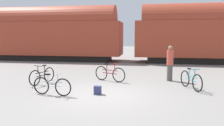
{
  "coord_description": "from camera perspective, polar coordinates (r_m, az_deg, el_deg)",
  "views": [
    {
      "loc": [
        1.74,
        -8.29,
        2.33
      ],
      "look_at": [
        0.15,
        1.4,
        1.1
      ],
      "focal_mm": 35.0,
      "sensor_mm": 36.0,
      "label": 1
    }
  ],
  "objects": [
    {
      "name": "bicycle_maroon",
      "position": [
        11.24,
        -0.56,
        -2.78
      ],
      "size": [
        1.69,
        0.73,
        0.93
      ],
      "color": "black",
      "rests_on": "ground_plane"
    },
    {
      "name": "freight_train",
      "position": [
        19.78,
        4.34,
        7.95
      ],
      "size": [
        28.05,
        3.14,
        5.06
      ],
      "color": "black",
      "rests_on": "ground_plane"
    },
    {
      "name": "bicycle_black",
      "position": [
        11.17,
        -17.76,
        -3.19
      ],
      "size": [
        0.54,
        1.71,
        0.93
      ],
      "color": "black",
      "rests_on": "ground_plane"
    },
    {
      "name": "rail_near",
      "position": [
        19.2,
        4.08,
        0.18
      ],
      "size": [
        40.05,
        0.07,
        0.01
      ],
      "primitive_type": "cube",
      "color": "#4C4238",
      "rests_on": "ground_plane"
    },
    {
      "name": "person_in_red",
      "position": [
        11.62,
        14.9,
        -0.06
      ],
      "size": [
        0.33,
        0.33,
        1.83
      ],
      "rotation": [
        0.0,
        0.0,
        5.91
      ],
      "color": "#514C47",
      "rests_on": "ground_plane"
    },
    {
      "name": "ground_plane",
      "position": [
        8.79,
        -2.46,
        -8.24
      ],
      "size": [
        80.0,
        80.0,
        0.0
      ],
      "primitive_type": "plane",
      "color": "gray"
    },
    {
      "name": "bicycle_teal",
      "position": [
        10.19,
        19.9,
        -4.24
      ],
      "size": [
        0.65,
        1.66,
        0.93
      ],
      "color": "black",
      "rests_on": "ground_plane"
    },
    {
      "name": "backpack",
      "position": [
        8.8,
        -3.78,
        -7.09
      ],
      "size": [
        0.28,
        0.2,
        0.34
      ],
      "color": "navy",
      "rests_on": "ground_plane"
    },
    {
      "name": "rail_far",
      "position": [
        20.62,
        4.44,
        0.66
      ],
      "size": [
        40.05,
        0.07,
        0.01
      ],
      "primitive_type": "cube",
      "color": "#4C4238",
      "rests_on": "ground_plane"
    },
    {
      "name": "bicycle_silver",
      "position": [
        8.92,
        -15.4,
        -5.8
      ],
      "size": [
        1.67,
        0.46,
        0.88
      ],
      "color": "black",
      "rests_on": "ground_plane"
    }
  ]
}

